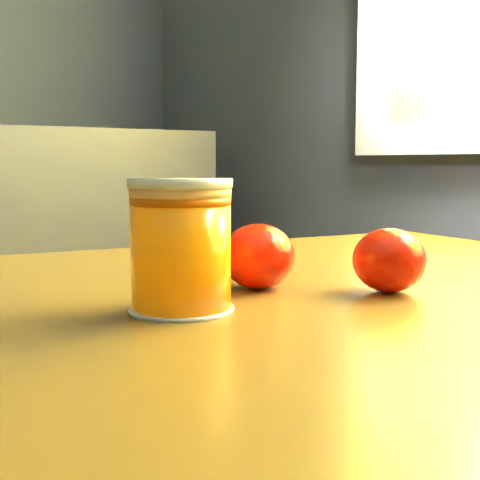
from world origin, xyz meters
TOP-DOWN VIEW (x-y plane):
  - table at (0.99, 0.21)m, footprint 1.04×0.79m
  - juice_glass at (0.94, 0.18)m, footprint 0.07×0.07m
  - orange_front at (1.03, 0.22)m, footprint 0.08×0.08m
  - orange_back at (1.11, 0.15)m, footprint 0.07×0.07m

SIDE VIEW (x-z plane):
  - table at x=0.99m, z-range 0.27..0.99m
  - orange_back at x=1.11m, z-range 0.72..0.77m
  - orange_front at x=1.03m, z-range 0.72..0.77m
  - juice_glass at x=0.94m, z-range 0.72..0.81m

